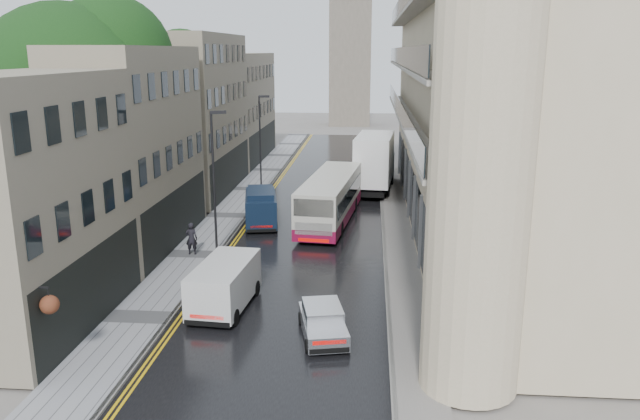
% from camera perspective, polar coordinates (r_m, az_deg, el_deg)
% --- Properties ---
extents(road, '(9.00, 85.00, 0.02)m').
position_cam_1_polar(road, '(41.59, -0.53, -0.78)').
color(road, black).
rests_on(road, ground).
extents(left_sidewalk, '(2.70, 85.00, 0.12)m').
position_cam_1_polar(left_sidewalk, '(42.49, -8.41, -0.54)').
color(left_sidewalk, gray).
rests_on(left_sidewalk, ground).
extents(right_sidewalk, '(1.80, 85.00, 0.12)m').
position_cam_1_polar(right_sidewalk, '(41.46, 6.92, -0.86)').
color(right_sidewalk, slate).
rests_on(right_sidewalk, ground).
extents(old_shop_row, '(4.50, 56.00, 12.00)m').
position_cam_1_polar(old_shop_row, '(44.71, -12.52, 7.77)').
color(old_shop_row, gray).
rests_on(old_shop_row, ground).
extents(modern_block, '(8.00, 40.00, 14.00)m').
position_cam_1_polar(modern_block, '(39.25, 14.55, 8.25)').
color(modern_block, beige).
rests_on(modern_block, ground).
extents(tree_near, '(10.56, 10.56, 13.89)m').
position_cam_1_polar(tree_near, '(36.48, -21.82, 7.16)').
color(tree_near, black).
rests_on(tree_near, ground).
extents(tree_far, '(9.24, 9.24, 12.46)m').
position_cam_1_polar(tree_far, '(48.38, -14.65, 8.40)').
color(tree_far, black).
rests_on(tree_far, ground).
extents(cream_bus, '(3.73, 11.38, 3.05)m').
position_cam_1_polar(cream_bus, '(37.58, -1.60, -0.02)').
color(cream_bus, beige).
rests_on(cream_bus, road).
extents(white_lorry, '(3.43, 8.96, 4.59)m').
position_cam_1_polar(white_lorry, '(47.53, 3.39, 3.97)').
color(white_lorry, white).
rests_on(white_lorry, road).
extents(silver_hatchback, '(2.26, 3.79, 1.33)m').
position_cam_1_polar(silver_hatchback, '(23.43, -1.08, -11.45)').
color(silver_hatchback, silver).
rests_on(silver_hatchback, road).
extents(white_van, '(2.40, 4.84, 2.12)m').
position_cam_1_polar(white_van, '(26.23, -11.78, -7.90)').
color(white_van, silver).
rests_on(white_van, road).
extents(navy_van, '(2.74, 5.02, 2.43)m').
position_cam_1_polar(navy_van, '(38.42, -6.71, -0.27)').
color(navy_van, black).
rests_on(navy_van, road).
extents(pedestrian, '(0.67, 0.46, 1.77)m').
position_cam_1_polar(pedestrian, '(34.51, -11.67, -2.57)').
color(pedestrian, black).
rests_on(pedestrian, left_sidewalk).
extents(lamp_post_near, '(0.88, 0.44, 7.64)m').
position_cam_1_polar(lamp_post_near, '(34.37, -9.68, 2.51)').
color(lamp_post_near, black).
rests_on(lamp_post_near, left_sidewalk).
extents(lamp_post_far, '(0.85, 0.26, 7.42)m').
position_cam_1_polar(lamp_post_far, '(48.67, -5.49, 5.98)').
color(lamp_post_far, black).
rests_on(lamp_post_far, left_sidewalk).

